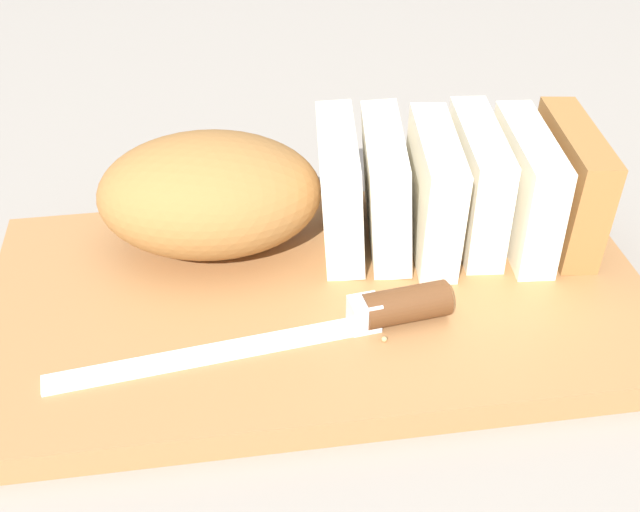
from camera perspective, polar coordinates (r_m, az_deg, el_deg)
ground_plane at (r=0.60m, az=0.00°, el=-3.94°), size 3.00×3.00×0.00m
cutting_board at (r=0.59m, az=0.00°, el=-3.16°), size 0.48×0.28×0.02m
bread_loaf at (r=0.61m, az=0.86°, el=4.62°), size 0.37×0.13×0.09m
bread_knife at (r=0.55m, az=3.07°, el=-4.16°), size 0.27×0.07×0.02m
crumb_near_knife at (r=0.62m, az=2.64°, el=0.23°), size 0.01×0.01×0.01m
crumb_near_loaf at (r=0.55m, az=4.53°, el=-5.82°), size 0.00×0.00×0.00m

